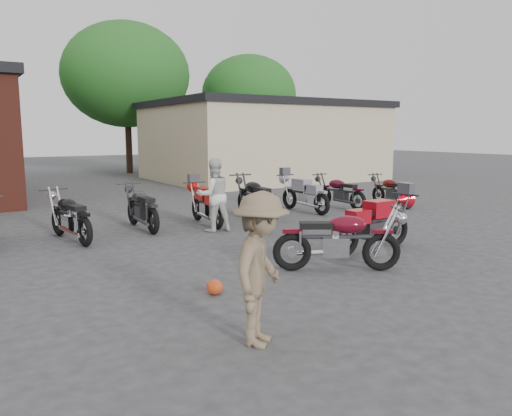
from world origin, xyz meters
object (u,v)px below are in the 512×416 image
vintage_motorcycle (340,236)px  person_tan (261,269)px  helmet (215,287)px  row_bike_5 (255,195)px  row_bike_3 (142,205)px  row_bike_6 (304,192)px  row_bike_8 (392,189)px  person_light (214,195)px  row_bike_7 (339,190)px  row_bike_2 (69,214)px  sportbike (374,221)px  row_bike_4 (206,203)px

vintage_motorcycle → person_tan: size_ratio=1.22×
helmet → row_bike_5: bearing=52.9°
row_bike_5 → vintage_motorcycle: bearing=168.5°
person_tan → row_bike_3: bearing=39.3°
row_bike_6 → row_bike_8: size_ratio=1.09×
person_light → row_bike_6: 3.75m
helmet → person_tan: (-0.34, -1.77, 0.74)m
person_tan → row_bike_7: 10.25m
person_light → row_bike_7: 5.06m
vintage_motorcycle → row_bike_7: bearing=80.3°
vintage_motorcycle → helmet: size_ratio=8.59×
person_light → person_tan: person_light is taller
person_tan → row_bike_3: size_ratio=0.84×
person_light → row_bike_2: bearing=-4.8°
sportbike → row_bike_8: (4.83, 4.04, -0.06)m
person_light → row_bike_4: size_ratio=0.89×
person_tan → row_bike_8: size_ratio=0.93×
vintage_motorcycle → row_bike_7: vintage_motorcycle is taller
sportbike → row_bike_7: 5.56m
vintage_motorcycle → row_bike_6: bearing=89.6°
sportbike → row_bike_4: (-1.54, 4.28, -0.03)m
row_bike_2 → vintage_motorcycle: bearing=-154.9°
row_bike_4 → row_bike_7: size_ratio=1.01×
row_bike_5 → row_bike_7: (3.11, 0.12, -0.07)m
row_bike_5 → helmet: bearing=148.4°
row_bike_2 → row_bike_8: row_bike_2 is taller
row_bike_3 → vintage_motorcycle: bearing=-162.9°
helmet → row_bike_8: 9.97m
row_bike_2 → row_bike_7: (8.02, 0.47, -0.03)m
vintage_motorcycle → row_bike_3: size_ratio=1.03×
helmet → row_bike_6: size_ratio=0.12×
helmet → row_bike_7: 8.85m
person_light → row_bike_6: person_light is taller
row_bike_6 → row_bike_7: size_ratio=1.04×
helmet → person_light: (2.14, 4.16, 0.75)m
row_bike_4 → helmet: bearing=160.2°
row_bike_5 → row_bike_7: 3.12m
row_bike_5 → row_bike_8: (4.80, -0.43, -0.09)m
row_bike_3 → row_bike_7: (6.27, 0.02, -0.03)m
vintage_motorcycle → person_light: size_ratio=1.21×
row_bike_8 → helmet: bearing=124.9°
helmet → row_bike_2: (-0.97, 4.86, 0.47)m
row_bike_5 → sportbike: bearing=-175.0°
person_tan → row_bike_2: person_tan is taller
vintage_motorcycle → row_bike_4: vintage_motorcycle is taller
helmet → row_bike_7: size_ratio=0.13×
row_bike_2 → row_bike_3: row_bike_2 is taller
row_bike_6 → row_bike_7: row_bike_6 is taller
person_tan → row_bike_5: person_tan is taller
vintage_motorcycle → row_bike_2: 5.89m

